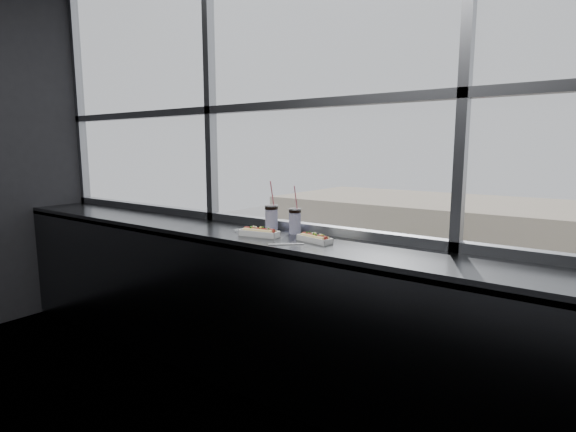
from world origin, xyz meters
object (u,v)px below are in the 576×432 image
Objects in this scene: hotdog_tray_left at (259,232)px; hotdog_tray_right at (315,238)px; loose_straw at (286,244)px; car_near_c at (480,427)px; wrapper at (239,230)px; car_near_b at (377,392)px; car_near_a at (275,357)px; tree_left at (402,275)px; car_far_b at (570,372)px; soda_cup_right at (295,220)px; soda_cup_left at (271,217)px; pedestrian_a at (453,311)px; car_far_a at (384,323)px.

hotdog_tray_right is at bearing -0.80° from hotdog_tray_left.
loose_straw is (-0.10, -0.17, -0.02)m from hotdog_tray_right.
loose_straw reaches higher than car_near_c.
car_near_b is at bearing 110.74° from wrapper.
tree_left reaches higher than car_near_a.
car_near_b is 1.10× the size of car_far_b.
car_near_c is (-1.83, 16.12, -11.10)m from soda_cup_right.
hotdog_tray_left reaches higher than loose_straw.
soda_cup_right reaches higher than car_near_c.
car_near_b is at bearing 111.49° from soda_cup_left.
tree_left is (-3.48, -1.02, 2.24)m from pedestrian_a.
car_far_a is 1.06× the size of car_near_c.
car_near_b is (-6.36, 16.15, -11.12)m from soda_cup_left.
wrapper is 26.74m from car_far_b.
wrapper is 28.26m from car_far_a.
hotdog_tray_right is 0.04× the size of car_near_c.
car_near_a is (-12.75, 16.12, -11.15)m from soda_cup_right.
hotdog_tray_right reaches higher than car_near_a.
car_far_b is at bearing -61.16° from car_near_a.
car_near_c is at bearing 96.48° from soda_cup_right.
soda_cup_right is at bearing -165.77° from car_near_c.
wrapper is 0.01× the size of car_far_a.
wrapper is at bearing -154.62° from soda_cup_right.
hotdog_tray_left reaches higher than hotdog_tray_right.
loose_straw is 0.10× the size of pedestrian_a.
tree_left is (-8.37, 12.00, 2.31)m from car_near_c.
soda_cup_right reaches higher than pedestrian_a.
car_near_c is (4.71, 0.00, 0.01)m from car_near_b.
car_far_a is 2.94× the size of pedestrian_a.
tree_left is at bearing 21.19° from car_near_b.
car_far_b is (7.32, 8.00, -0.09)m from car_near_b.
soda_cup_right is at bearing -155.18° from car_far_a.
hotdog_tray_right is at bearing -174.24° from car_far_b.
car_near_b is (-6.54, 16.12, -11.11)m from soda_cup_right.
pedestrian_a is at bearing 102.63° from soda_cup_left.
car_near_a is 6.21m from car_near_b.
soda_cup_right reaches higher than wrapper.
hotdog_tray_right is at bearing -30.99° from soda_cup_right.
wrapper reaches higher than car_near_b.
hotdog_tray_left is 26.78m from car_far_b.
hotdog_tray_left is 0.04× the size of car_far_a.
car_far_a reaches higher than car_far_b.
tree_left is at bearing 99.92° from hotdog_tray_left.
car_far_b is at bearing 100.79° from hotdog_tray_right.
car_near_c is 2.77× the size of pedestrian_a.
car_far_b is (10.56, 0.00, -0.17)m from car_far_a.
hotdog_tray_left is 0.06× the size of tree_left.
car_far_a is 4.61m from tree_left.
pedestrian_a is at bearing -28.58° from car_far_a.
car_near_b is (-6.71, 16.45, -11.02)m from loose_straw.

